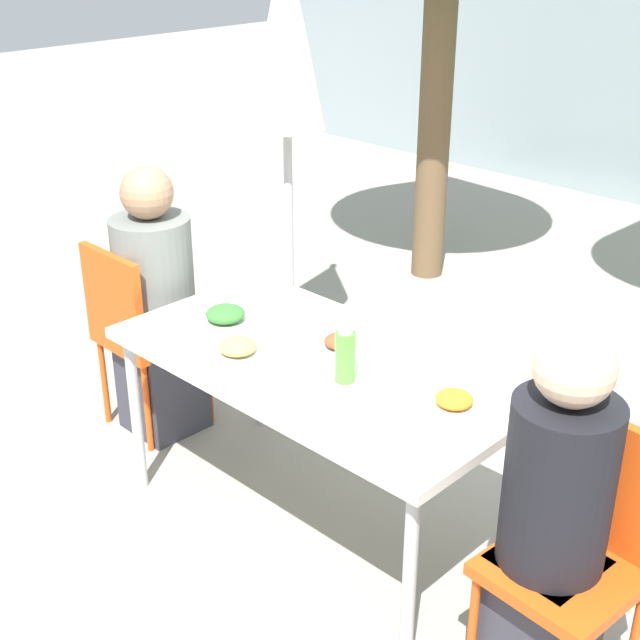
% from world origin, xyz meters
% --- Properties ---
extents(ground_plane, '(24.00, 24.00, 0.00)m').
position_xyz_m(ground_plane, '(0.00, 0.00, 0.00)').
color(ground_plane, gray).
extents(dining_table, '(1.52, 0.79, 0.73)m').
position_xyz_m(dining_table, '(0.00, 0.00, 0.67)').
color(dining_table, silver).
rests_on(dining_table, ground).
extents(chair_left, '(0.41, 0.41, 0.89)m').
position_xyz_m(chair_left, '(-1.06, -0.06, 0.53)').
color(chair_left, '#E54C14').
rests_on(chair_left, ground).
extents(person_left, '(0.34, 0.34, 1.23)m').
position_xyz_m(person_left, '(-1.01, 0.02, 0.59)').
color(person_left, '#383842').
rests_on(person_left, ground).
extents(chair_right, '(0.43, 0.43, 0.89)m').
position_xyz_m(chair_right, '(1.07, -0.01, 0.53)').
color(chair_right, '#E54C14').
rests_on(chair_right, ground).
extents(person_right, '(0.31, 0.31, 1.22)m').
position_xyz_m(person_right, '(1.01, -0.09, 0.59)').
color(person_right, '#383842').
rests_on(person_right, ground).
extents(closed_umbrella, '(0.37, 0.37, 2.11)m').
position_xyz_m(closed_umbrella, '(-1.13, 0.94, 1.57)').
color(closed_umbrella, '#333333').
rests_on(closed_umbrella, ground).
extents(plate_0, '(0.21, 0.21, 0.06)m').
position_xyz_m(plate_0, '(0.01, 0.09, 0.75)').
color(plate_0, white).
rests_on(plate_0, dining_table).
extents(plate_1, '(0.27, 0.27, 0.07)m').
position_xyz_m(plate_1, '(-0.46, -0.05, 0.76)').
color(plate_1, white).
rests_on(plate_1, dining_table).
extents(plate_2, '(0.25, 0.25, 0.07)m').
position_xyz_m(plate_2, '(-0.22, -0.20, 0.75)').
color(plate_2, white).
rests_on(plate_2, dining_table).
extents(plate_3, '(0.22, 0.22, 0.06)m').
position_xyz_m(plate_3, '(0.56, 0.04, 0.75)').
color(plate_3, white).
rests_on(plate_3, dining_table).
extents(bottle, '(0.07, 0.07, 0.20)m').
position_xyz_m(bottle, '(0.18, -0.06, 0.82)').
color(bottle, '#51A338').
rests_on(bottle, dining_table).
extents(drinking_cup, '(0.07, 0.07, 0.08)m').
position_xyz_m(drinking_cup, '(0.41, -0.17, 0.77)').
color(drinking_cup, silver).
rests_on(drinking_cup, dining_table).
extents(salad_bowl, '(0.18, 0.18, 0.05)m').
position_xyz_m(salad_bowl, '(-0.64, 0.21, 0.76)').
color(salad_bowl, white).
rests_on(salad_bowl, dining_table).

